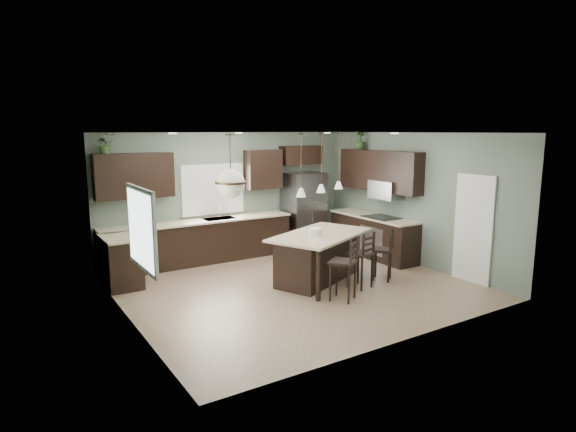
{
  "coord_description": "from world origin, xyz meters",
  "views": [
    {
      "loc": [
        -4.68,
        -7.13,
        2.84
      ],
      "look_at": [
        0.1,
        0.4,
        1.25
      ],
      "focal_mm": 30.0,
      "sensor_mm": 36.0,
      "label": 1
    }
  ],
  "objects_px": {
    "kitchen_island": "(320,257)",
    "bar_stool_center": "(360,260)",
    "plant_back_left": "(105,144)",
    "bar_stool_right": "(382,255)",
    "refrigerator": "(304,211)",
    "serving_dish": "(315,232)",
    "bar_stool_left": "(343,269)"
  },
  "relations": [
    {
      "from": "bar_stool_center",
      "to": "serving_dish",
      "type": "bearing_deg",
      "value": 119.09
    },
    {
      "from": "bar_stool_center",
      "to": "bar_stool_right",
      "type": "height_order",
      "value": "bar_stool_center"
    },
    {
      "from": "refrigerator",
      "to": "bar_stool_right",
      "type": "xyz_separation_m",
      "value": [
        -0.17,
        -2.93,
        -0.44
      ]
    },
    {
      "from": "bar_stool_center",
      "to": "bar_stool_right",
      "type": "xyz_separation_m",
      "value": [
        0.66,
        0.12,
        -0.04
      ]
    },
    {
      "from": "refrigerator",
      "to": "serving_dish",
      "type": "distance_m",
      "value": 2.79
    },
    {
      "from": "refrigerator",
      "to": "bar_stool_left",
      "type": "distance_m",
      "value": 3.73
    },
    {
      "from": "kitchen_island",
      "to": "refrigerator",
      "type": "bearing_deg",
      "value": 38.49
    },
    {
      "from": "kitchen_island",
      "to": "bar_stool_left",
      "type": "xyz_separation_m",
      "value": [
        -0.3,
        -1.05,
        0.09
      ]
    },
    {
      "from": "plant_back_left",
      "to": "kitchen_island",
      "type": "bearing_deg",
      "value": -38.1
    },
    {
      "from": "kitchen_island",
      "to": "plant_back_left",
      "type": "relative_size",
      "value": 5.42
    },
    {
      "from": "bar_stool_right",
      "to": "plant_back_left",
      "type": "bearing_deg",
      "value": 104.78
    },
    {
      "from": "serving_dish",
      "to": "bar_stool_right",
      "type": "height_order",
      "value": "serving_dish"
    },
    {
      "from": "bar_stool_center",
      "to": "refrigerator",
      "type": "bearing_deg",
      "value": 62.04
    },
    {
      "from": "refrigerator",
      "to": "bar_stool_left",
      "type": "relative_size",
      "value": 1.69
    },
    {
      "from": "kitchen_island",
      "to": "plant_back_left",
      "type": "distance_m",
      "value": 4.63
    },
    {
      "from": "kitchen_island",
      "to": "bar_stool_center",
      "type": "bearing_deg",
      "value": -86.02
    },
    {
      "from": "bar_stool_left",
      "to": "plant_back_left",
      "type": "distance_m",
      "value": 5.07
    },
    {
      "from": "serving_dish",
      "to": "bar_stool_center",
      "type": "relative_size",
      "value": 0.23
    },
    {
      "from": "serving_dish",
      "to": "bar_stool_left",
      "type": "height_order",
      "value": "bar_stool_left"
    },
    {
      "from": "kitchen_island",
      "to": "bar_stool_center",
      "type": "height_order",
      "value": "bar_stool_center"
    },
    {
      "from": "refrigerator",
      "to": "plant_back_left",
      "type": "xyz_separation_m",
      "value": [
        -4.45,
        0.2,
        1.67
      ]
    },
    {
      "from": "serving_dish",
      "to": "plant_back_left",
      "type": "bearing_deg",
      "value": 139.38
    },
    {
      "from": "kitchen_island",
      "to": "bar_stool_left",
      "type": "distance_m",
      "value": 1.1
    },
    {
      "from": "serving_dish",
      "to": "bar_stool_left",
      "type": "relative_size",
      "value": 0.22
    },
    {
      "from": "refrigerator",
      "to": "serving_dish",
      "type": "xyz_separation_m",
      "value": [
        -1.39,
        -2.42,
        0.07
      ]
    },
    {
      "from": "kitchen_island",
      "to": "bar_stool_right",
      "type": "bearing_deg",
      "value": -53.62
    },
    {
      "from": "bar_stool_center",
      "to": "plant_back_left",
      "type": "xyz_separation_m",
      "value": [
        -3.62,
        3.25,
        2.07
      ]
    },
    {
      "from": "refrigerator",
      "to": "plant_back_left",
      "type": "bearing_deg",
      "value": 177.4
    },
    {
      "from": "bar_stool_center",
      "to": "plant_back_left",
      "type": "relative_size",
      "value": 2.75
    },
    {
      "from": "serving_dish",
      "to": "plant_back_left",
      "type": "height_order",
      "value": "plant_back_left"
    },
    {
      "from": "bar_stool_left",
      "to": "bar_stool_center",
      "type": "height_order",
      "value": "bar_stool_left"
    },
    {
      "from": "bar_stool_right",
      "to": "serving_dish",
      "type": "bearing_deg",
      "value": 118.45
    }
  ]
}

